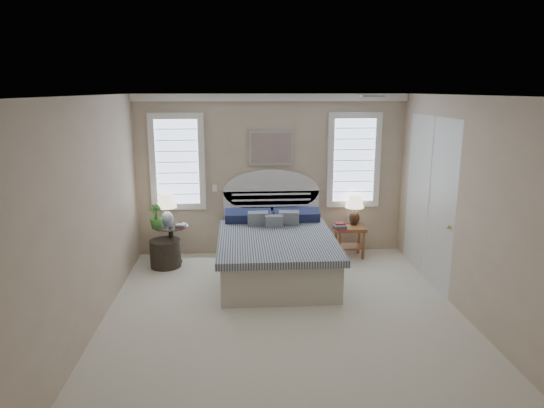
{
  "coord_description": "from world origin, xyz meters",
  "views": [
    {
      "loc": [
        -0.55,
        -5.54,
        2.77
      ],
      "look_at": [
        -0.09,
        1.0,
        1.21
      ],
      "focal_mm": 32.0,
      "sensor_mm": 36.0,
      "label": 1
    }
  ],
  "objects": [
    {
      "name": "window_left",
      "position": [
        -1.55,
        2.48,
        1.6
      ],
      "size": [
        0.9,
        0.06,
        1.6
      ],
      "primitive_type": "cube",
      "color": "#C5D9F9",
      "rests_on": "wall_back"
    },
    {
      "name": "potted_plant",
      "position": [
        -1.85,
        1.91,
        0.82
      ],
      "size": [
        0.22,
        0.22,
        0.39
      ],
      "primitive_type": "imported",
      "rotation": [
        0.0,
        0.0,
        0.01
      ],
      "color": "#3C7830",
      "rests_on": "side_table_left"
    },
    {
      "name": "nightstand_right",
      "position": [
        1.3,
        2.15,
        0.39
      ],
      "size": [
        0.5,
        0.4,
        0.53
      ],
      "color": "brown",
      "rests_on": "floor"
    },
    {
      "name": "side_table_left",
      "position": [
        -1.65,
        2.05,
        0.39
      ],
      "size": [
        0.56,
        0.56,
        0.63
      ],
      "color": "black",
      "rests_on": "floor"
    },
    {
      "name": "lamp_right",
      "position": [
        1.4,
        2.28,
        0.84
      ],
      "size": [
        0.36,
        0.36,
        0.51
      ],
      "rotation": [
        0.0,
        0.0,
        0.17
      ],
      "color": "black",
      "rests_on": "nightstand_right"
    },
    {
      "name": "books_right",
      "position": [
        1.1,
        2.0,
        0.58
      ],
      "size": [
        0.22,
        0.18,
        0.11
      ],
      "rotation": [
        0.0,
        0.0,
        0.17
      ],
      "color": "maroon",
      "rests_on": "nightstand_right"
    },
    {
      "name": "hvac_vent",
      "position": [
        1.2,
        0.8,
        2.68
      ],
      "size": [
        0.3,
        0.2,
        0.02
      ],
      "primitive_type": "cube",
      "color": "#B2B2B2",
      "rests_on": "ceiling"
    },
    {
      "name": "bed",
      "position": [
        0.0,
        1.46,
        0.39
      ],
      "size": [
        1.72,
        2.28,
        1.47
      ],
      "color": "beige",
      "rests_on": "floor"
    },
    {
      "name": "wall_right",
      "position": [
        2.25,
        0.0,
        1.35
      ],
      "size": [
        0.02,
        5.0,
        2.7
      ],
      "primitive_type": "cube",
      "color": "tan",
      "rests_on": "floor"
    },
    {
      "name": "ceiling",
      "position": [
        0.0,
        0.0,
        2.7
      ],
      "size": [
        4.5,
        5.0,
        0.01
      ],
      "primitive_type": "cube",
      "color": "silver",
      "rests_on": "wall_back"
    },
    {
      "name": "window_right",
      "position": [
        1.4,
        2.48,
        1.6
      ],
      "size": [
        0.9,
        0.06,
        1.6
      ],
      "primitive_type": "cube",
      "color": "#C5D9F9",
      "rests_on": "wall_back"
    },
    {
      "name": "books_left",
      "position": [
        -1.47,
        1.9,
        0.66
      ],
      "size": [
        0.17,
        0.13,
        0.06
      ],
      "rotation": [
        0.0,
        0.0,
        -0.13
      ],
      "color": "maroon",
      "rests_on": "side_table_left"
    },
    {
      "name": "lamp_left",
      "position": [
        -1.7,
        2.05,
        0.95
      ],
      "size": [
        0.38,
        0.38,
        0.53
      ],
      "rotation": [
        0.0,
        0.0,
        0.18
      ],
      "color": "silver",
      "rests_on": "side_table_left"
    },
    {
      "name": "floor",
      "position": [
        0.0,
        0.0,
        0.0
      ],
      "size": [
        4.5,
        5.0,
        0.01
      ],
      "primitive_type": "cube",
      "color": "beige",
      "rests_on": "ground"
    },
    {
      "name": "switch_plate",
      "position": [
        -0.95,
        2.48,
        1.15
      ],
      "size": [
        0.08,
        0.01,
        0.12
      ],
      "primitive_type": "cube",
      "color": "white",
      "rests_on": "wall_back"
    },
    {
      "name": "floor_pot",
      "position": [
        -1.73,
        1.89,
        0.22
      ],
      "size": [
        0.51,
        0.51,
        0.44
      ],
      "primitive_type": "cylinder",
      "rotation": [
        0.0,
        0.0,
        -0.06
      ],
      "color": "black",
      "rests_on": "floor"
    },
    {
      "name": "closet_door",
      "position": [
        2.23,
        1.2,
        1.2
      ],
      "size": [
        0.02,
        1.8,
        2.4
      ],
      "primitive_type": "cube",
      "color": "silver",
      "rests_on": "floor"
    },
    {
      "name": "wall_back",
      "position": [
        0.0,
        2.5,
        1.35
      ],
      "size": [
        4.5,
        0.02,
        2.7
      ],
      "primitive_type": "cube",
      "color": "tan",
      "rests_on": "floor"
    },
    {
      "name": "painting",
      "position": [
        0.0,
        2.46,
        1.82
      ],
      "size": [
        0.74,
        0.04,
        0.58
      ],
      "primitive_type": "cube",
      "color": "silver",
      "rests_on": "wall_back"
    },
    {
      "name": "wall_left",
      "position": [
        -2.25,
        0.0,
        1.35
      ],
      "size": [
        0.02,
        5.0,
        2.7
      ],
      "primitive_type": "cube",
      "color": "tan",
      "rests_on": "floor"
    },
    {
      "name": "crown_molding",
      "position": [
        0.0,
        2.46,
        2.64
      ],
      "size": [
        4.5,
        0.08,
        0.12
      ],
      "primitive_type": "cube",
      "color": "white",
      "rests_on": "wall_back"
    }
  ]
}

